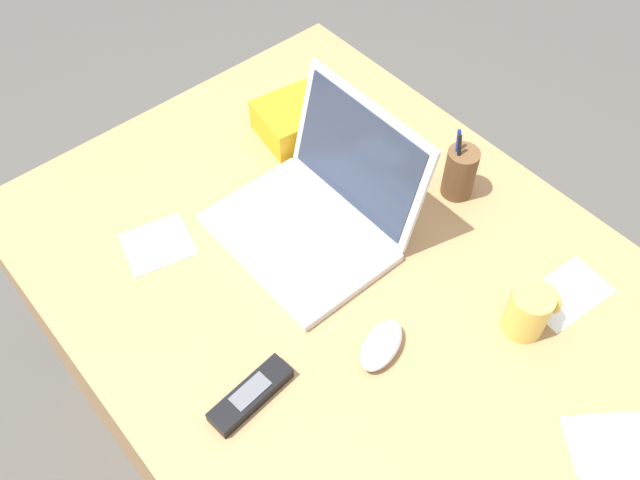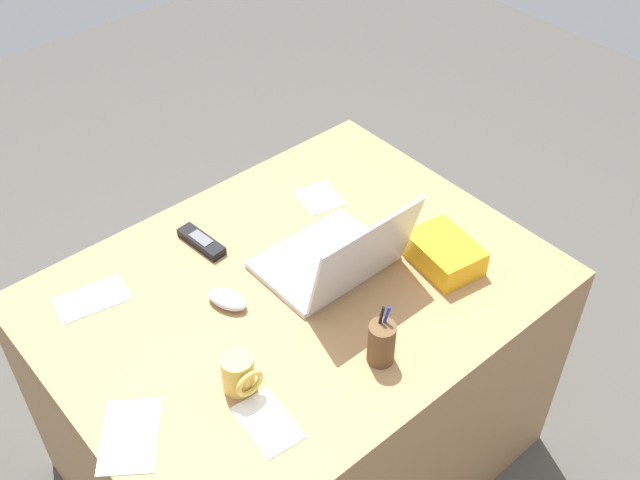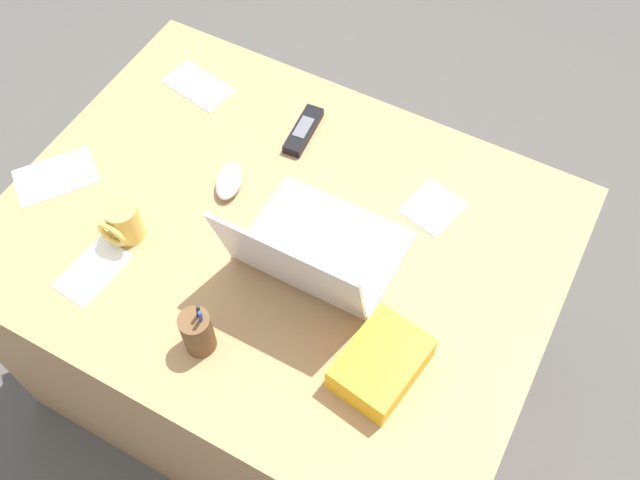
{
  "view_description": "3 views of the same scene",
  "coord_description": "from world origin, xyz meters",
  "px_view_note": "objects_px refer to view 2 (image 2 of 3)",
  "views": [
    {
      "loc": [
        0.52,
        -0.5,
        1.76
      ],
      "look_at": [
        -0.06,
        0.0,
        0.77
      ],
      "focal_mm": 38.43,
      "sensor_mm": 36.0,
      "label": 1
    },
    {
      "loc": [
        0.82,
        1.04,
        2.08
      ],
      "look_at": [
        -0.1,
        -0.02,
        0.81
      ],
      "focal_mm": 42.68,
      "sensor_mm": 36.0,
      "label": 2
    },
    {
      "loc": [
        -0.49,
        0.71,
        2.03
      ],
      "look_at": [
        -0.1,
        -0.0,
        0.78
      ],
      "focal_mm": 39.74,
      "sensor_mm": 36.0,
      "label": 3
    }
  ],
  "objects_px": {
    "laptop": "(337,259)",
    "coffee_mug_white": "(239,374)",
    "computer_mouse": "(227,299)",
    "snack_bag": "(444,253)",
    "pen_holder": "(382,342)",
    "cordless_phone": "(201,242)"
  },
  "relations": [
    {
      "from": "laptop",
      "to": "coffee_mug_white",
      "type": "xyz_separation_m",
      "value": [
        0.39,
        0.13,
        -0.0
      ]
    },
    {
      "from": "computer_mouse",
      "to": "cordless_phone",
      "type": "height_order",
      "value": "computer_mouse"
    },
    {
      "from": "computer_mouse",
      "to": "snack_bag",
      "type": "xyz_separation_m",
      "value": [
        -0.5,
        0.24,
        0.02
      ]
    },
    {
      "from": "coffee_mug_white",
      "to": "cordless_phone",
      "type": "bearing_deg",
      "value": -114.18
    },
    {
      "from": "coffee_mug_white",
      "to": "snack_bag",
      "type": "xyz_separation_m",
      "value": [
        -0.62,
        0.02,
        -0.01
      ]
    },
    {
      "from": "pen_holder",
      "to": "snack_bag",
      "type": "xyz_separation_m",
      "value": [
        -0.33,
        -0.12,
        -0.02
      ]
    },
    {
      "from": "computer_mouse",
      "to": "pen_holder",
      "type": "xyz_separation_m",
      "value": [
        -0.16,
        0.36,
        0.04
      ]
    },
    {
      "from": "computer_mouse",
      "to": "snack_bag",
      "type": "distance_m",
      "value": 0.56
    },
    {
      "from": "computer_mouse",
      "to": "cordless_phone",
      "type": "distance_m",
      "value": 0.23
    },
    {
      "from": "snack_bag",
      "to": "cordless_phone",
      "type": "bearing_deg",
      "value": -47.21
    },
    {
      "from": "computer_mouse",
      "to": "pen_holder",
      "type": "distance_m",
      "value": 0.4
    },
    {
      "from": "laptop",
      "to": "computer_mouse",
      "type": "relative_size",
      "value": 3.06
    },
    {
      "from": "computer_mouse",
      "to": "pen_holder",
      "type": "height_order",
      "value": "pen_holder"
    },
    {
      "from": "laptop",
      "to": "pen_holder",
      "type": "xyz_separation_m",
      "value": [
        0.11,
        0.27,
        0.01
      ]
    },
    {
      "from": "laptop",
      "to": "pen_holder",
      "type": "distance_m",
      "value": 0.29
    },
    {
      "from": "laptop",
      "to": "cordless_phone",
      "type": "distance_m",
      "value": 0.37
    },
    {
      "from": "pen_holder",
      "to": "snack_bag",
      "type": "relative_size",
      "value": 0.85
    },
    {
      "from": "snack_bag",
      "to": "computer_mouse",
      "type": "bearing_deg",
      "value": -26.03
    },
    {
      "from": "computer_mouse",
      "to": "coffee_mug_white",
      "type": "xyz_separation_m",
      "value": [
        0.12,
        0.22,
        0.03
      ]
    },
    {
      "from": "computer_mouse",
      "to": "pen_holder",
      "type": "relative_size",
      "value": 0.69
    },
    {
      "from": "computer_mouse",
      "to": "snack_bag",
      "type": "height_order",
      "value": "snack_bag"
    },
    {
      "from": "computer_mouse",
      "to": "coffee_mug_white",
      "type": "height_order",
      "value": "coffee_mug_white"
    }
  ]
}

